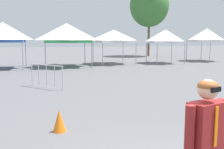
% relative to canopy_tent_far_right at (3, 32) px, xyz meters
% --- Properties ---
extents(canopy_tent_far_right, '(3.10, 3.10, 3.44)m').
position_rel_canopy_tent_far_right_xyz_m(canopy_tent_far_right, '(0.00, 0.00, 0.00)').
color(canopy_tent_far_right, '#9E9EA3').
rests_on(canopy_tent_far_right, ground).
extents(canopy_tent_behind_center, '(3.65, 3.65, 3.45)m').
position_rel_canopy_tent_far_right_xyz_m(canopy_tent_behind_center, '(4.68, 0.18, -0.01)').
color(canopy_tent_behind_center, '#9E9EA3').
rests_on(canopy_tent_behind_center, ground).
extents(canopy_tent_far_left, '(3.34, 3.34, 3.02)m').
position_rel_canopy_tent_far_right_xyz_m(canopy_tent_far_left, '(8.95, 1.40, -0.25)').
color(canopy_tent_far_left, '#9E9EA3').
rests_on(canopy_tent_far_left, ground).
extents(canopy_tent_behind_right, '(2.88, 2.88, 3.07)m').
position_rel_canopy_tent_far_right_xyz_m(canopy_tent_behind_right, '(13.64, 0.72, -0.26)').
color(canopy_tent_behind_right, '#9E9EA3').
rests_on(canopy_tent_behind_right, ground).
extents(canopy_tent_right_of_center, '(3.06, 3.06, 3.27)m').
position_rel_canopy_tent_far_right_xyz_m(canopy_tent_right_of_center, '(18.78, 1.76, -0.11)').
color(canopy_tent_right_of_center, '#9E9EA3').
rests_on(canopy_tent_right_of_center, ground).
extents(person_foreground, '(0.63, 0.35, 1.78)m').
position_rel_canopy_tent_far_right_xyz_m(person_foreground, '(4.26, -18.32, -1.67)').
color(person_foreground, '#33384C').
rests_on(person_foreground, ground).
extents(tree_behind_tents_left, '(4.92, 4.92, 9.12)m').
position_rel_canopy_tent_far_right_xyz_m(tree_behind_tents_left, '(16.20, 10.13, 3.70)').
color(tree_behind_tents_left, brown).
rests_on(tree_behind_tents_left, ground).
extents(crowd_barrier_by_lift, '(1.40, 1.63, 1.08)m').
position_rel_canopy_tent_far_right_xyz_m(crowd_barrier_by_lift, '(2.77, -8.77, -1.95)').
color(crowd_barrier_by_lift, '#B7BABF').
rests_on(crowd_barrier_by_lift, ground).
extents(traffic_cone_lot_center, '(0.32, 0.32, 0.54)m').
position_rel_canopy_tent_far_right_xyz_m(traffic_cone_lot_center, '(2.87, -14.64, -2.43)').
color(traffic_cone_lot_center, orange).
rests_on(traffic_cone_lot_center, ground).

